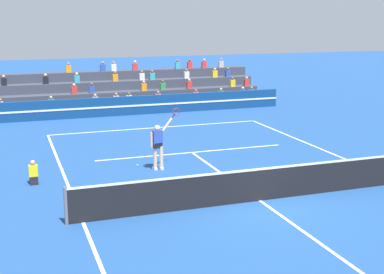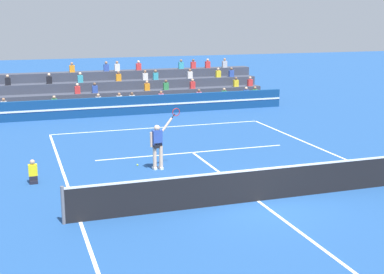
# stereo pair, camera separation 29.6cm
# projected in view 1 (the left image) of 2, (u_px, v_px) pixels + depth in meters

# --- Properties ---
(ground_plane) EXTENTS (120.00, 120.00, 0.00)m
(ground_plane) POSITION_uv_depth(u_px,v_px,m) (260.00, 201.00, 16.75)
(ground_plane) COLOR navy
(court_lines) EXTENTS (11.10, 23.90, 0.01)m
(court_lines) POSITION_uv_depth(u_px,v_px,m) (260.00, 201.00, 16.75)
(court_lines) COLOR white
(court_lines) RESTS_ON ground
(tennis_net) EXTENTS (12.00, 0.10, 1.10)m
(tennis_net) POSITION_uv_depth(u_px,v_px,m) (260.00, 184.00, 16.63)
(tennis_net) COLOR slate
(tennis_net) RESTS_ON ground
(sponsor_banner_wall) EXTENTS (18.00, 0.26, 1.10)m
(sponsor_banner_wall) POSITION_uv_depth(u_px,v_px,m) (138.00, 105.00, 31.30)
(sponsor_banner_wall) COLOR navy
(sponsor_banner_wall) RESTS_ON ground
(bleacher_stand) EXTENTS (17.13, 3.80, 2.83)m
(bleacher_stand) POSITION_uv_depth(u_px,v_px,m) (127.00, 93.00, 34.15)
(bleacher_stand) COLOR #383D4C
(bleacher_stand) RESTS_ON ground
(ball_kid_courtside) EXTENTS (0.30, 0.36, 0.84)m
(ball_kid_courtside) POSITION_uv_depth(u_px,v_px,m) (33.00, 175.00, 18.37)
(ball_kid_courtside) COLOR black
(ball_kid_courtside) RESTS_ON ground
(tennis_player) EXTENTS (1.28, 0.32, 2.35)m
(tennis_player) POSITION_uv_depth(u_px,v_px,m) (158.00, 144.00, 19.95)
(tennis_player) COLOR beige
(tennis_player) RESTS_ON ground
(tennis_ball) EXTENTS (0.07, 0.07, 0.07)m
(tennis_ball) POSITION_uv_depth(u_px,v_px,m) (137.00, 165.00, 20.62)
(tennis_ball) COLOR #C6DB33
(tennis_ball) RESTS_ON ground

